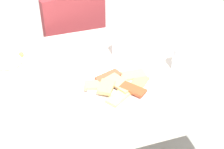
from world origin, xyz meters
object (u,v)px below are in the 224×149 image
object	(u,v)px
dining_table	(107,87)
fork	(157,28)
salad_plate_rice	(7,62)
paper_napkin	(156,27)
salad_plate_greens	(39,96)
dining_chair	(70,44)
soda_can	(119,44)
pide_platter	(119,86)
drinking_glass	(180,58)
spoon	(155,25)

from	to	relation	value
dining_table	fork	bearing A→B (deg)	38.93
salad_plate_rice	paper_napkin	xyz separation A→B (m)	(0.85, 0.12, -0.02)
salad_plate_greens	dining_chair	bearing A→B (deg)	69.87
soda_can	pide_platter	bearing A→B (deg)	-108.11
salad_plate_rice	drinking_glass	size ratio (longest dim) A/B	1.96
salad_plate_rice	paper_napkin	size ratio (longest dim) A/B	1.56
soda_can	spoon	size ratio (longest dim) A/B	0.73
dining_table	fork	world-z (taller)	fork
salad_plate_rice	spoon	xyz separation A→B (m)	(0.85, 0.14, -0.01)
spoon	soda_can	bearing A→B (deg)	-166.62
pide_platter	soda_can	xyz separation A→B (m)	(0.09, 0.26, 0.05)
dining_table	drinking_glass	size ratio (longest dim) A/B	10.41
dining_table	drinking_glass	world-z (taller)	drinking_glass
dining_chair	pide_platter	xyz separation A→B (m)	(0.07, -0.80, 0.24)
soda_can	paper_napkin	distance (m)	0.37
pide_platter	paper_napkin	world-z (taller)	pide_platter
drinking_glass	spoon	size ratio (longest dim) A/B	0.68
paper_napkin	spoon	bearing A→B (deg)	90.00
dining_table	pide_platter	distance (m)	0.15
paper_napkin	fork	distance (m)	0.02
pide_platter	drinking_glass	world-z (taller)	drinking_glass
drinking_glass	paper_napkin	distance (m)	0.42
pide_platter	salad_plate_greens	world-z (taller)	salad_plate_greens
soda_can	fork	world-z (taller)	soda_can
salad_plate_rice	dining_chair	bearing A→B (deg)	49.21
salad_plate_rice	drinking_glass	distance (m)	0.84
salad_plate_greens	drinking_glass	distance (m)	0.67
salad_plate_rice	soda_can	world-z (taller)	soda_can
pide_platter	fork	distance (m)	0.59
fork	soda_can	bearing A→B (deg)	-167.37
soda_can	drinking_glass	size ratio (longest dim) A/B	1.06
fork	paper_napkin	bearing A→B (deg)	71.00
dining_table	salad_plate_greens	world-z (taller)	salad_plate_greens
spoon	drinking_glass	bearing A→B (deg)	-121.29
dining_chair	paper_napkin	world-z (taller)	dining_chair
dining_table	soda_can	xyz separation A→B (m)	(0.11, 0.15, 0.13)
pide_platter	salad_plate_rice	distance (m)	0.58
drinking_glass	fork	bearing A→B (deg)	80.90
salad_plate_rice	spoon	world-z (taller)	salad_plate_rice
dining_table	drinking_glass	xyz separation A→B (m)	(0.35, -0.06, 0.13)
salad_plate_greens	fork	world-z (taller)	salad_plate_greens
dining_table	spoon	xyz separation A→B (m)	(0.41, 0.37, 0.08)
pide_platter	spoon	xyz separation A→B (m)	(0.39, 0.48, -0.01)
dining_table	fork	xyz separation A→B (m)	(0.41, 0.33, 0.08)
salad_plate_rice	drinking_glass	bearing A→B (deg)	-19.99
dining_table	paper_napkin	bearing A→B (deg)	40.42
soda_can	paper_napkin	world-z (taller)	soda_can
salad_plate_rice	soda_can	size ratio (longest dim) A/B	1.84
dining_chair	fork	world-z (taller)	dining_chair
soda_can	spoon	distance (m)	0.38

